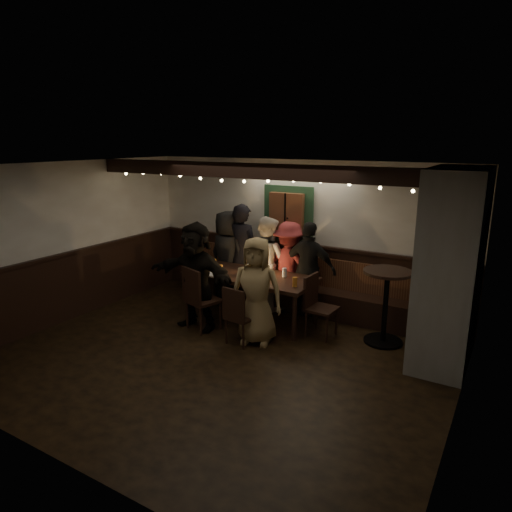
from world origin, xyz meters
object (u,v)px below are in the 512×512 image
Objects in this scene: dining_table at (250,278)px; person_f at (196,276)px; chair_near_right at (238,313)px; person_e at (309,269)px; chair_end at (317,302)px; high_top at (386,297)px; person_g at (256,291)px; person_d at (289,266)px; person_c at (267,263)px; person_b at (242,253)px; person_a at (227,256)px; chair_near_left at (198,296)px.

person_f is (-0.56, -0.70, 0.14)m from dining_table.
person_e is (0.40, 1.61, 0.31)m from chair_near_right.
dining_table is 1.22m from chair_end.
high_top is at bearing 6.35° from dining_table.
person_g is (0.18, 0.23, 0.30)m from chair_near_right.
high_top is 0.71× the size of person_d.
person_e is 1.02× the size of person_g.
person_f reaches higher than chair_end.
person_f is at bearing 164.64° from person_g.
person_g is (-0.66, -0.69, 0.26)m from chair_end.
person_e is (-1.42, 0.44, 0.11)m from high_top.
dining_table is 0.67m from person_c.
person_b is at bearing 95.24° from person_f.
person_g reaches higher than dining_table.
person_a reaches higher than high_top.
person_b is 1.80m from person_g.
person_a is at bearing 162.09° from chair_end.
person_a is at bearing 17.61° from person_c.
chair_near_right is at bearing -68.59° from dining_table.
person_a is (-0.44, 1.47, 0.26)m from chair_near_left.
chair_near_left is 2.83m from high_top.
person_d is 0.44m from person_e.
chair_near_left is at bearing -119.19° from dining_table.
dining_table is at bearing 41.22° from person_e.
dining_table is 2.47× the size of chair_near_right.
person_a is at bearing 7.14° from person_b.
person_f is at bearing 166.33° from chair_near_right.
person_d is 1.49m from person_g.
person_e is at bearing 122.66° from chair_end.
person_c is at bearing 73.22° from person_f.
person_d reaches higher than high_top.
high_top is at bearing 162.44° from person_e.
person_e reaches higher than chair_near_right.
person_a is (-1.25, 1.59, 0.34)m from chair_near_right.
person_b reaches higher than person_d.
high_top is 1.92m from person_d.
chair_end is 1.20m from person_d.
person_g is (1.13, -1.40, -0.12)m from person_b.
person_c reaches higher than person_d.
person_f is at bearing 87.04° from person_c.
person_f is (-0.10, 0.10, 0.28)m from chair_near_left.
chair_near_left is at bearing -40.45° from person_f.
person_a is (-0.89, 0.66, 0.12)m from dining_table.
person_f is (-0.92, 0.22, 0.36)m from chair_near_right.
chair_end is (0.84, 0.92, 0.04)m from chair_near_right.
chair_near_left is at bearing 116.01° from person_a.
person_c is at bearing 104.22° from chair_near_right.
person_g is at bearing 130.83° from person_c.
person_f reaches higher than high_top.
dining_table is 1.96× the size of high_top.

